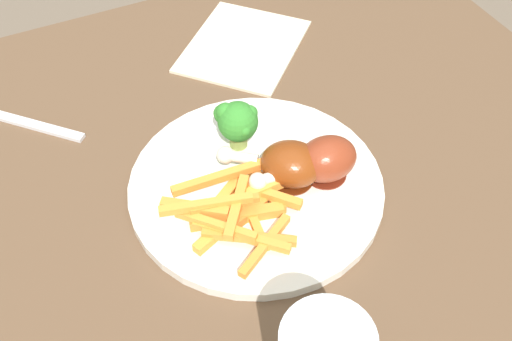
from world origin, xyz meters
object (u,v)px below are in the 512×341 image
Objects in this scene: dinner_plate at (256,187)px; chicken_drumstick_far at (323,161)px; carrot_fries_pile at (238,209)px; fork at (13,119)px; broccoli_floret_front at (236,120)px; dining_table at (184,245)px; chicken_drumstick_near at (288,164)px.

chicken_drumstick_far is at bearing 163.08° from dinner_plate.
carrot_fries_pile is at bearing 6.83° from chicken_drumstick_far.
carrot_fries_pile is 0.79× the size of fork.
broccoli_floret_front is at bearing -113.64° from carrot_fries_pile.
broccoli_floret_front reaches higher than dining_table.
broccoli_floret_front is at bearing -95.18° from dinner_plate.
dinner_plate is 4.65× the size of broccoli_floret_front.
fork is at bearing -43.00° from chicken_drumstick_near.
dinner_plate is at bearing -137.68° from carrot_fries_pile.
chicken_drumstick_far is (-0.06, 0.08, -0.01)m from broccoli_floret_front.
fork reaches higher than dining_table.
chicken_drumstick_far is 0.65× the size of fork.
carrot_fries_pile is 1.22× the size of chicken_drumstick_far.
fork is at bearing -55.19° from carrot_fries_pile.
carrot_fries_pile is (0.04, 0.03, 0.02)m from dinner_plate.
chicken_drumstick_near is 0.34m from fork.
carrot_fries_pile reaches higher than dining_table.
chicken_drumstick_near is 0.89× the size of chicken_drumstick_far.
chicken_drumstick_far is at bearing 159.42° from chicken_drumstick_near.
chicken_drumstick_far reaches higher than carrot_fries_pile.
dinner_plate reaches higher than fork.
broccoli_floret_front reaches higher than carrot_fries_pile.
fork is at bearing -46.15° from dinner_plate.
dining_table is 0.15m from dinner_plate.
dinner_plate is 2.23× the size of chicken_drumstick_far.
chicken_drumstick_near reaches higher than dining_table.
fork is at bearing -36.07° from broccoli_floret_front.
chicken_drumstick_near is 0.58× the size of fork.
dinner_plate is 0.05m from carrot_fries_pile.
dinner_plate is 0.31m from fork.
dinner_plate is 2.50× the size of chicken_drumstick_near.
dining_table is 7.00× the size of carrot_fries_pile.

